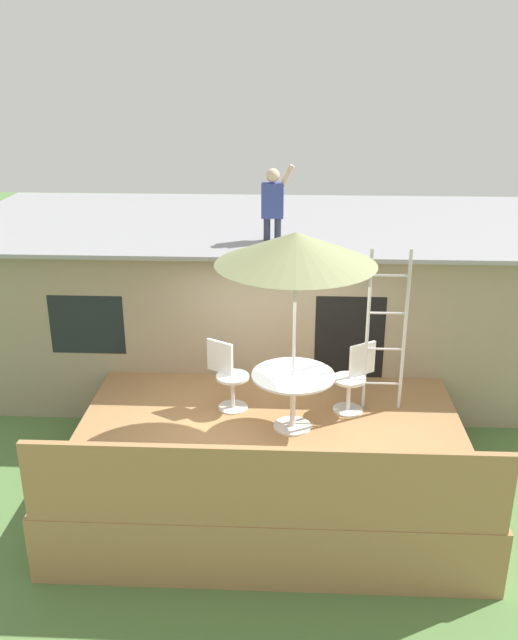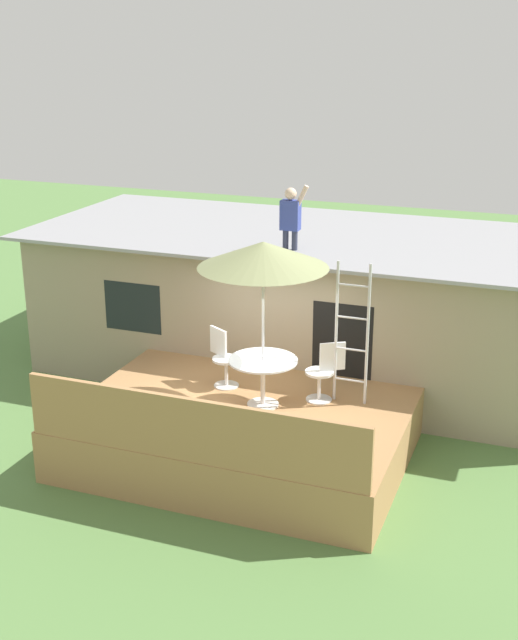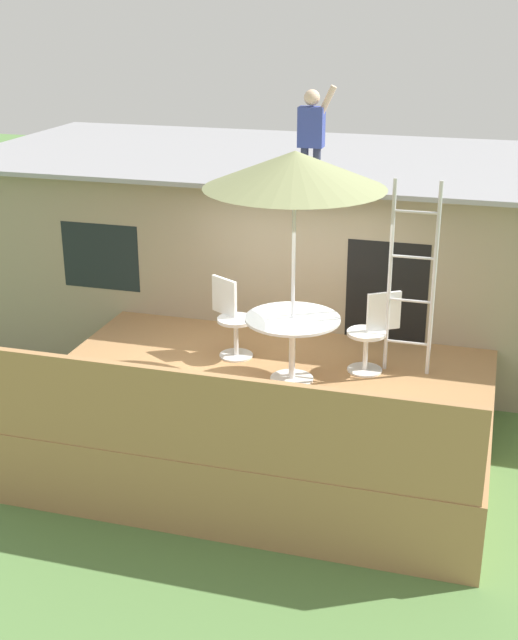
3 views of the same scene
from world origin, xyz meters
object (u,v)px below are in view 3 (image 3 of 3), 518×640
at_px(patio_umbrella, 295,170).
at_px(patio_chair_left, 232,318).
at_px(patio_table, 292,331).
at_px(step_ladder, 412,279).
at_px(person_figure, 312,126).
at_px(patio_chair_right, 372,333).

distance_m(patio_umbrella, patio_chair_left, 2.14).
xyz_separation_m(patio_table, patio_umbrella, (-0.00, -0.00, 1.76)).
xyz_separation_m(patio_umbrella, step_ladder, (1.19, 0.60, -1.25)).
bearing_deg(step_ladder, person_figure, 133.09).
distance_m(patio_table, patio_chair_right, 0.96).
bearing_deg(step_ladder, patio_umbrella, -153.32).
bearing_deg(person_figure, patio_table, -81.69).
height_order(person_figure, patio_chair_left, person_figure).
height_order(person_figure, patio_chair_right, person_figure).
distance_m(patio_umbrella, step_ladder, 1.82).
bearing_deg(patio_table, patio_chair_right, 33.09).
height_order(step_ladder, patio_chair_right, step_ladder).
height_order(patio_umbrella, person_figure, person_figure).
bearing_deg(person_figure, patio_umbrella, -81.69).
bearing_deg(patio_chair_right, patio_umbrella, -0.00).
relative_size(patio_table, step_ladder, 0.47).
height_order(patio_table, patio_chair_left, patio_chair_left).
relative_size(person_figure, patio_chair_right, 1.21).
xyz_separation_m(patio_table, person_figure, (-0.32, 2.21, 1.89)).
bearing_deg(step_ladder, patio_chair_right, -168.88).
height_order(patio_table, step_ladder, step_ladder).
distance_m(step_ladder, patio_chair_left, 2.15).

